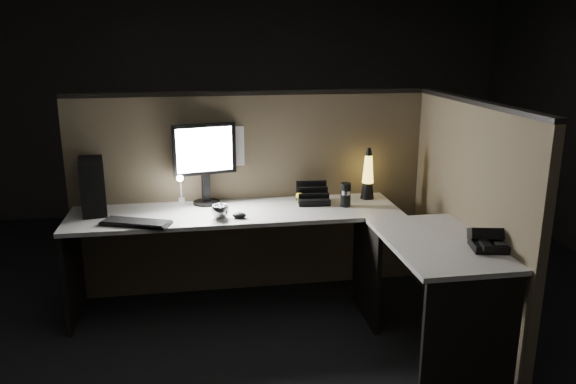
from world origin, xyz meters
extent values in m
plane|color=black|center=(0.00, 0.00, 0.00)|extent=(6.00, 6.00, 0.00)
plane|color=#282623|center=(0.00, 3.00, 1.35)|extent=(6.00, 0.00, 6.00)
cube|color=brown|center=(0.00, 0.93, 0.75)|extent=(2.66, 0.06, 1.50)
cube|color=brown|center=(1.33, 0.10, 0.75)|extent=(0.06, 1.66, 1.50)
cube|color=beige|center=(-0.15, 0.60, 0.71)|extent=(2.30, 0.60, 0.03)
cube|color=beige|center=(1.00, -0.20, 0.71)|extent=(0.60, 1.00, 0.03)
cube|color=black|center=(-1.28, 0.60, 0.35)|extent=(0.03, 0.55, 0.70)
cube|color=black|center=(1.00, -0.68, 0.35)|extent=(0.55, 0.03, 0.70)
cube|color=black|center=(0.72, 0.30, 0.35)|extent=(0.03, 0.55, 0.70)
cube|color=black|center=(-1.12, 0.75, 0.92)|extent=(0.22, 0.38, 0.37)
cylinder|color=black|center=(-0.35, 0.81, 0.74)|extent=(0.20, 0.20, 0.02)
cube|color=black|center=(-0.35, 0.83, 0.85)|extent=(0.06, 0.05, 0.22)
cube|color=black|center=(-0.35, 0.83, 1.13)|extent=(0.45, 0.13, 0.37)
cube|color=white|center=(-0.35, 0.81, 1.13)|extent=(0.39, 0.09, 0.31)
cube|color=black|center=(-0.81, 0.40, 0.74)|extent=(0.47, 0.31, 0.02)
ellipsoid|color=black|center=(-0.14, 0.44, 0.75)|extent=(0.11, 0.08, 0.04)
cube|color=white|center=(-0.53, 0.88, 0.75)|extent=(0.04, 0.05, 0.03)
cylinder|color=white|center=(-0.53, 0.88, 0.86)|extent=(0.01, 0.01, 0.19)
cylinder|color=white|center=(-0.53, 0.82, 0.95)|extent=(0.01, 0.13, 0.01)
sphere|color=white|center=(-0.53, 0.74, 0.94)|extent=(0.05, 0.05, 0.05)
cube|color=black|center=(0.42, 0.70, 0.75)|extent=(0.24, 0.21, 0.04)
cube|color=black|center=(0.42, 0.67, 0.79)|extent=(0.22, 0.03, 0.08)
cube|color=black|center=(0.42, 0.77, 0.82)|extent=(0.22, 0.03, 0.15)
cone|color=black|center=(0.85, 0.76, 0.79)|extent=(0.10, 0.10, 0.12)
cone|color=yellow|center=(0.85, 0.76, 0.96)|extent=(0.08, 0.08, 0.21)
sphere|color=brown|center=(0.85, 0.76, 0.89)|extent=(0.04, 0.04, 0.04)
sphere|color=brown|center=(0.85, 0.76, 0.97)|extent=(0.03, 0.03, 0.03)
cone|color=black|center=(0.85, 0.76, 1.09)|extent=(0.05, 0.05, 0.06)
cylinder|color=black|center=(0.64, 0.58, 0.82)|extent=(0.08, 0.08, 0.17)
imported|color=#B7B7BE|center=(-0.27, 0.46, 0.77)|extent=(0.15, 0.15, 0.09)
sphere|color=yellow|center=(0.33, 0.73, 0.78)|extent=(0.06, 0.06, 0.06)
cube|color=white|center=(-0.16, 0.90, 1.13)|extent=(0.21, 0.00, 0.30)
cube|color=black|center=(1.24, -0.37, 0.75)|extent=(0.25, 0.23, 0.05)
cube|color=black|center=(1.24, -0.34, 0.81)|extent=(0.24, 0.17, 0.10)
cube|color=black|center=(1.17, -0.42, 0.78)|extent=(0.08, 0.17, 0.03)
cube|color=#3F3F42|center=(1.29, -0.40, 0.78)|extent=(0.11, 0.11, 0.00)
camera|label=1|loc=(-0.40, -3.16, 1.90)|focal=35.00mm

